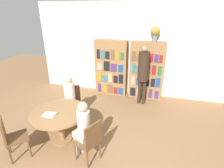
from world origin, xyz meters
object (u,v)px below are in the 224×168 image
(flower_vase, at_px, (155,32))
(chair_far_side, at_px, (90,140))
(bookshelf_right, at_px, (147,71))
(reading_table, at_px, (60,117))
(chair_left_side, at_px, (72,100))
(librarian_standing, at_px, (143,69))
(bookshelf_left, at_px, (111,68))
(seated_reader_left, at_px, (70,97))
(chair_near_camera, at_px, (11,136))
(seated_reader_right, at_px, (83,127))

(flower_vase, height_order, chair_far_side, flower_vase)
(bookshelf_right, bearing_deg, reading_table, -120.97)
(chair_left_side, bearing_deg, librarian_standing, -154.80)
(chair_left_side, height_order, librarian_standing, librarian_standing)
(bookshelf_left, distance_m, chair_left_side, 1.90)
(flower_vase, distance_m, chair_left_side, 3.08)
(bookshelf_right, height_order, flower_vase, flower_vase)
(chair_left_side, bearing_deg, seated_reader_left, 90.00)
(bookshelf_left, relative_size, seated_reader_left, 1.49)
(bookshelf_right, height_order, chair_near_camera, bookshelf_right)
(bookshelf_right, xyz_separation_m, seated_reader_left, (-1.75, -1.93, -0.21))
(flower_vase, xyz_separation_m, chair_left_side, (-1.94, -1.76, -1.63))
(bookshelf_right, height_order, chair_far_side, bookshelf_right)
(seated_reader_right, height_order, librarian_standing, librarian_standing)
(seated_reader_left, bearing_deg, bookshelf_left, -117.30)
(librarian_standing, bearing_deg, chair_far_side, -105.02)
(flower_vase, distance_m, seated_reader_left, 3.07)
(seated_reader_left, relative_size, librarian_standing, 0.69)
(chair_far_side, xyz_separation_m, librarian_standing, (0.69, 2.57, 0.62))
(flower_vase, distance_m, chair_far_side, 3.60)
(flower_vase, bearing_deg, bookshelf_left, -179.80)
(chair_left_side, bearing_deg, bookshelf_right, -146.37)
(chair_far_side, bearing_deg, chair_near_camera, 126.00)
(flower_vase, bearing_deg, chair_left_side, -137.87)
(chair_left_side, bearing_deg, chair_far_side, 117.00)
(reading_table, xyz_separation_m, seated_reader_right, (0.68, -0.32, 0.09))
(seated_reader_left, distance_m, seated_reader_right, 1.35)
(seated_reader_left, distance_m, librarian_standing, 2.25)
(bookshelf_right, relative_size, chair_near_camera, 2.05)
(bookshelf_left, height_order, chair_far_side, bookshelf_left)
(chair_left_side, distance_m, seated_reader_left, 0.27)
(bookshelf_left, height_order, chair_left_side, bookshelf_left)
(chair_far_side, bearing_deg, librarian_standing, 10.09)
(reading_table, xyz_separation_m, seated_reader_left, (-0.14, 0.75, 0.10))
(chair_near_camera, bearing_deg, reading_table, 90.00)
(reading_table, height_order, chair_far_side, chair_far_side)
(bookshelf_right, xyz_separation_m, seated_reader_right, (-0.92, -2.99, -0.22))
(bookshelf_left, height_order, reading_table, bookshelf_left)
(chair_left_side, distance_m, seated_reader_right, 1.52)
(flower_vase, relative_size, chair_left_side, 0.49)
(bookshelf_left, relative_size, reading_table, 1.55)
(chair_near_camera, bearing_deg, chair_far_side, 54.00)
(reading_table, distance_m, chair_near_camera, 0.95)
(chair_far_side, distance_m, seated_reader_right, 0.27)
(chair_left_side, distance_m, chair_far_side, 1.67)
(chair_near_camera, bearing_deg, librarian_standing, 95.76)
(bookshelf_right, bearing_deg, bookshelf_left, 180.00)
(chair_far_side, bearing_deg, seated_reader_left, 66.08)
(chair_left_side, relative_size, librarian_standing, 0.50)
(bookshelf_right, xyz_separation_m, flower_vase, (0.16, 0.00, 1.21))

